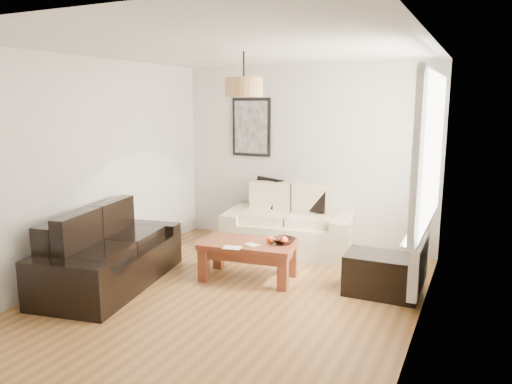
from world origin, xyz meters
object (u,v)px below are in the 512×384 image
at_px(loveseat_cream, 289,221).
at_px(ottoman, 382,275).
at_px(coffee_table, 249,260).
at_px(sofa_leather, 110,250).

xyz_separation_m(loveseat_cream, ottoman, (1.50, -1.02, -0.21)).
bearing_deg(loveseat_cream, ottoman, -43.41).
height_order(loveseat_cream, ottoman, loveseat_cream).
relative_size(loveseat_cream, coffee_table, 1.59).
height_order(coffee_table, ottoman, coffee_table).
xyz_separation_m(sofa_leather, ottoman, (2.88, 1.04, -0.19)).
distance_m(loveseat_cream, coffee_table, 1.24).
relative_size(loveseat_cream, sofa_leather, 0.93).
height_order(loveseat_cream, sofa_leather, loveseat_cream).
bearing_deg(sofa_leather, loveseat_cream, -44.42).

